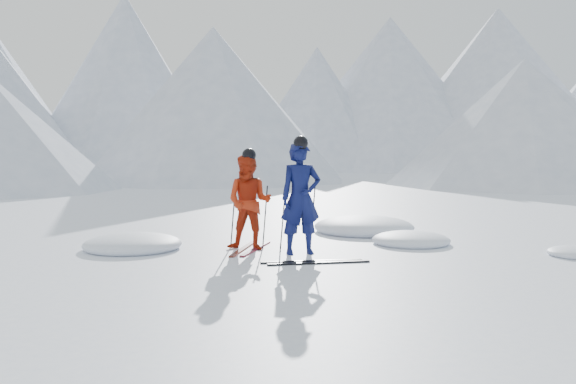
{
  "coord_description": "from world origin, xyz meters",
  "views": [
    {
      "loc": [
        -2.83,
        -10.27,
        1.86
      ],
      "look_at": [
        -1.88,
        0.5,
        1.1
      ],
      "focal_mm": 38.0,
      "sensor_mm": 36.0,
      "label": 1
    }
  ],
  "objects": [
    {
      "name": "ski_loose_a",
      "position": [
        -1.57,
        -0.4,
        0.01
      ],
      "size": [
        1.7,
        0.2,
        0.03
      ],
      "primitive_type": "cube",
      "rotation": [
        0.0,
        0.0,
        1.64
      ],
      "color": "black",
      "rests_on": "ground"
    },
    {
      "name": "pole_blue_right",
      "position": [
        -1.41,
        0.66,
        0.66
      ],
      "size": [
        0.13,
        0.08,
        1.32
      ],
      "primitive_type": "cylinder",
      "rotation": [
        -0.04,
        0.08,
        0.0
      ],
      "color": "black",
      "rests_on": "ground"
    },
    {
      "name": "ski_worn_right",
      "position": [
        -2.44,
        0.95,
        0.01
      ],
      "size": [
        0.63,
        1.64,
        0.03
      ],
      "primitive_type": "cube",
      "rotation": [
        0.0,
        0.0,
        -0.33
      ],
      "color": "black",
      "rests_on": "ground"
    },
    {
      "name": "mountain_range",
      "position": [
        5.71,
        35.31,
        6.72
      ],
      "size": [
        106.15,
        62.94,
        15.53
      ],
      "color": "#B2BCD1",
      "rests_on": "ground"
    },
    {
      "name": "ski_loose_b",
      "position": [
        -1.47,
        -0.55,
        0.01
      ],
      "size": [
        1.7,
        0.26,
        0.03
      ],
      "primitive_type": "cube",
      "rotation": [
        0.0,
        0.0,
        1.67
      ],
      "color": "black",
      "rests_on": "ground"
    },
    {
      "name": "snow_lumps",
      "position": [
        -0.99,
        2.16,
        0.0
      ],
      "size": [
        9.32,
        5.04,
        0.49
      ],
      "color": "white",
      "rests_on": "ground"
    },
    {
      "name": "skier_red",
      "position": [
        -2.56,
        0.95,
        0.88
      ],
      "size": [
        1.02,
        0.89,
        1.77
      ],
      "primitive_type": "imported",
      "rotation": [
        0.0,
        0.0,
        -0.29
      ],
      "color": "#B72A0E",
      "rests_on": "ground"
    },
    {
      "name": "pole_blue_left",
      "position": [
        -1.96,
        0.56,
        0.66
      ],
      "size": [
        0.13,
        0.09,
        1.32
      ],
      "primitive_type": "cylinder",
      "rotation": [
        0.05,
        0.08,
        0.0
      ],
      "color": "black",
      "rests_on": "ground"
    },
    {
      "name": "skier_blue",
      "position": [
        -1.66,
        0.41,
        0.99
      ],
      "size": [
        0.79,
        0.58,
        1.99
      ],
      "primitive_type": "imported",
      "rotation": [
        0.0,
        0.0,
        0.16
      ],
      "color": "#0B1145",
      "rests_on": "ground"
    },
    {
      "name": "pole_red_left",
      "position": [
        -2.86,
        1.2,
        0.59
      ],
      "size": [
        0.12,
        0.09,
        1.18
      ],
      "primitive_type": "cylinder",
      "rotation": [
        0.06,
        0.08,
        0.0
      ],
      "color": "black",
      "rests_on": "ground"
    },
    {
      "name": "ski_worn_left",
      "position": [
        -2.68,
        0.95,
        0.01
      ],
      "size": [
        0.52,
        1.67,
        0.03
      ],
      "primitive_type": "cube",
      "rotation": [
        0.0,
        0.0,
        -0.26
      ],
      "color": "black",
      "rests_on": "ground"
    },
    {
      "name": "ground",
      "position": [
        0.0,
        0.0,
        0.0
      ],
      "size": [
        160.0,
        160.0,
        0.0
      ],
      "primitive_type": "plane",
      "color": "white",
      "rests_on": "ground"
    },
    {
      "name": "pole_red_right",
      "position": [
        -2.26,
        1.1,
        0.59
      ],
      "size": [
        0.12,
        0.08,
        1.18
      ],
      "primitive_type": "cylinder",
      "rotation": [
        -0.05,
        0.08,
        0.0
      ],
      "color": "black",
      "rests_on": "ground"
    }
  ]
}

